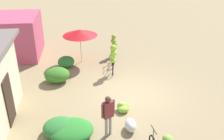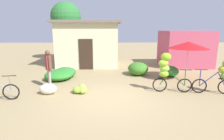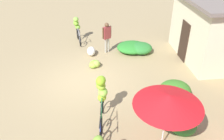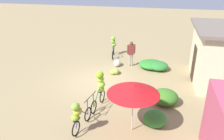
{
  "view_description": "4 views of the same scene",
  "coord_description": "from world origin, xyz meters",
  "views": [
    {
      "loc": [
        -10.65,
        2.08,
        6.77
      ],
      "look_at": [
        0.29,
        0.98,
        1.22
      ],
      "focal_mm": 42.72,
      "sensor_mm": 36.0,
      "label": 1
    },
    {
      "loc": [
        -0.06,
        -6.62,
        2.61
      ],
      "look_at": [
        0.12,
        1.6,
        0.76
      ],
      "focal_mm": 29.2,
      "sensor_mm": 36.0,
      "label": 2
    },
    {
      "loc": [
        8.84,
        0.26,
        5.93
      ],
      "look_at": [
        0.45,
        1.31,
        0.77
      ],
      "focal_mm": 37.51,
      "sensor_mm": 36.0,
      "label": 3
    },
    {
      "loc": [
        11.41,
        3.29,
        5.83
      ],
      "look_at": [
        -0.13,
        0.72,
        0.73
      ],
      "focal_mm": 36.63,
      "sensor_mm": 36.0,
      "label": 4
    }
  ],
  "objects": [
    {
      "name": "hedge_bush_front_left",
      "position": [
        -2.66,
        2.81,
        0.25
      ],
      "size": [
        1.48,
        1.68,
        0.51
      ],
      "primitive_type": "ellipsoid",
      "color": "#2C7F2A",
      "rests_on": "ground"
    },
    {
      "name": "bicycle_center_loaded",
      "position": [
        4.54,
        0.43,
        0.83
      ],
      "size": [
        1.63,
        0.44,
        1.41
      ],
      "color": "black",
      "rests_on": "ground"
    },
    {
      "name": "person_vendor",
      "position": [
        -2.73,
        1.42,
        1.05
      ],
      "size": [
        0.37,
        0.51,
        1.71
      ],
      "color": "gray",
      "rests_on": "ground"
    },
    {
      "name": "hedge_bush_by_door",
      "position": [
        3.42,
        3.31,
        0.3
      ],
      "size": [
        1.0,
        0.95,
        0.6
      ],
      "primitive_type": "ellipsoid",
      "color": "#307C2F",
      "rests_on": "ground"
    },
    {
      "name": "market_umbrella",
      "position": [
        3.98,
        2.44,
        1.83
      ],
      "size": [
        2.0,
        2.0,
        2.01
      ],
      "color": "beige",
      "rests_on": "ground"
    },
    {
      "name": "produce_sack",
      "position": [
        -2.52,
        0.54,
        0.22
      ],
      "size": [
        0.71,
        0.46,
        0.44
      ],
      "primitive_type": "ellipsoid",
      "rotation": [
        0.0,
        0.0,
        3.12
      ],
      "color": "silver",
      "rests_on": "ground"
    },
    {
      "name": "bicycle_near_pile",
      "position": [
        2.35,
        0.71,
        1.0
      ],
      "size": [
        1.62,
        0.48,
        1.67
      ],
      "color": "black",
      "rests_on": "ground"
    },
    {
      "name": "banana_pile_on_ground",
      "position": [
        -1.22,
        0.65,
        0.15
      ],
      "size": [
        0.69,
        0.64,
        0.36
      ],
      "color": "#8DA93F",
      "rests_on": "ground"
    },
    {
      "name": "building_low",
      "position": [
        -1.5,
        6.78,
        1.61
      ],
      "size": [
        4.66,
        3.59,
        3.18
      ],
      "color": "beige",
      "rests_on": "ground"
    },
    {
      "name": "ground_plane",
      "position": [
        0.0,
        0.0,
        0.0
      ],
      "size": [
        60.0,
        60.0,
        0.0
      ],
      "primitive_type": "plane",
      "color": "#988359"
    },
    {
      "name": "shop_pink",
      "position": [
        5.46,
        6.4,
        1.25
      ],
      "size": [
        3.2,
        2.8,
        2.5
      ],
      "primitive_type": "cube",
      "color": "#B84862",
      "rests_on": "ground"
    },
    {
      "name": "hedge_bush_mid",
      "position": [
        1.68,
        3.68,
        0.37
      ],
      "size": [
        1.16,
        1.28,
        0.74
      ],
      "primitive_type": "ellipsoid",
      "color": "#3A7724",
      "rests_on": "ground"
    },
    {
      "name": "hedge_bush_front_right",
      "position": [
        -2.45,
        3.25,
        0.27
      ],
      "size": [
        1.2,
        1.27,
        0.55
      ],
      "primitive_type": "ellipsoid",
      "color": "#2D7730",
      "rests_on": "ground"
    },
    {
      "name": "tree_behind_building",
      "position": [
        -3.55,
        9.18,
        3.57
      ],
      "size": [
        2.5,
        2.5,
        4.84
      ],
      "color": "brown",
      "rests_on": "ground"
    }
  ]
}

